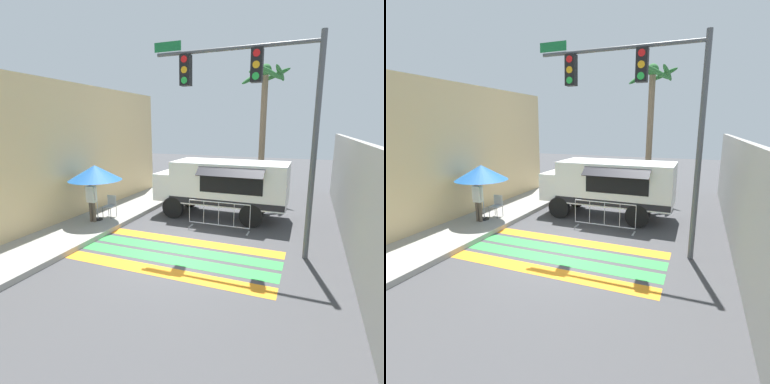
% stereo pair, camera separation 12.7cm
% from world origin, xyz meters
% --- Properties ---
extents(ground_plane, '(60.00, 60.00, 0.00)m').
position_xyz_m(ground_plane, '(0.00, 0.00, 0.00)').
color(ground_plane, '#424244').
extents(sidewalk_left, '(4.40, 16.00, 0.18)m').
position_xyz_m(sidewalk_left, '(-5.17, 0.00, 0.09)').
color(sidewalk_left, '#99968E').
rests_on(sidewalk_left, ground_plane).
extents(building_left_facade, '(0.25, 16.00, 5.56)m').
position_xyz_m(building_left_facade, '(-5.37, 0.00, 2.78)').
color(building_left_facade, '#DBBC84').
rests_on(building_left_facade, ground_plane).
extents(concrete_wall_right, '(0.20, 16.00, 3.44)m').
position_xyz_m(concrete_wall_right, '(5.03, 3.00, 1.72)').
color(concrete_wall_right, gray).
rests_on(concrete_wall_right, ground_plane).
extents(crosswalk_painted, '(6.40, 2.84, 0.01)m').
position_xyz_m(crosswalk_painted, '(0.00, -0.24, 0.00)').
color(crosswalk_painted, orange).
rests_on(crosswalk_painted, ground_plane).
extents(food_truck, '(5.56, 2.56, 2.41)m').
position_xyz_m(food_truck, '(0.17, 4.14, 1.47)').
color(food_truck, white).
rests_on(food_truck, ground_plane).
extents(traffic_signal_pole, '(4.99, 0.29, 6.41)m').
position_xyz_m(traffic_signal_pole, '(2.16, 0.97, 4.64)').
color(traffic_signal_pole, '#515456').
rests_on(traffic_signal_pole, ground_plane).
extents(patio_umbrella, '(2.05, 2.05, 2.21)m').
position_xyz_m(patio_umbrella, '(-4.09, 1.31, 2.09)').
color(patio_umbrella, black).
rests_on(patio_umbrella, sidewalk_left).
extents(folding_chair, '(0.41, 0.41, 0.88)m').
position_xyz_m(folding_chair, '(-3.89, 1.90, 0.71)').
color(folding_chair, '#4C4C51').
rests_on(folding_chair, sidewalk_left).
extents(vendor_person, '(0.53, 0.22, 1.68)m').
position_xyz_m(vendor_person, '(-4.12, 1.05, 1.13)').
color(vendor_person, brown).
rests_on(vendor_person, sidewalk_left).
extents(barricade_front, '(2.39, 0.44, 1.11)m').
position_xyz_m(barricade_front, '(0.63, 2.40, 0.56)').
color(barricade_front, '#B7BABF').
rests_on(barricade_front, ground_plane).
extents(palm_tree, '(2.57, 2.37, 6.96)m').
position_xyz_m(palm_tree, '(1.23, 8.48, 4.88)').
color(palm_tree, '#7A664C').
rests_on(palm_tree, ground_plane).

